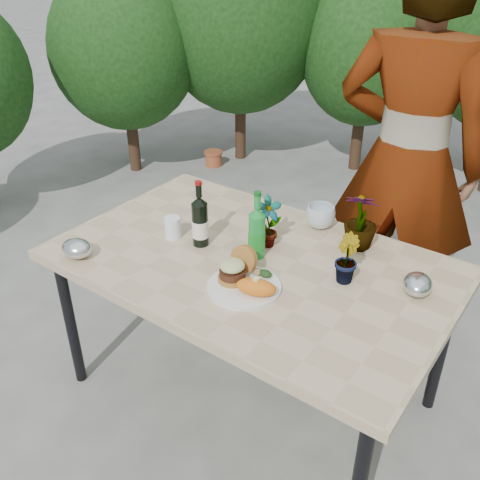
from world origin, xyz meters
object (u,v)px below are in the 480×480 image
Objects in this scene: dinner_plate at (244,287)px; person at (407,162)px; wine_bottle at (200,222)px; patio_table at (251,271)px.

person is (0.21, 1.00, 0.22)m from dinner_plate.
wine_bottle reaches higher than dinner_plate.
patio_table is 0.30m from wine_bottle.
patio_table is at bearing 117.23° from dinner_plate.
dinner_plate reaches higher than patio_table.
dinner_plate is 0.96× the size of wine_bottle.
patio_table is at bearing 62.98° from person.
dinner_plate is at bearing 71.54° from person.
dinner_plate is (0.09, -0.18, 0.06)m from patio_table.
person is at bearing 77.97° from dinner_plate.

